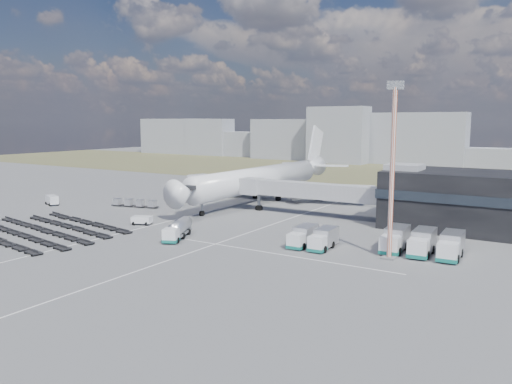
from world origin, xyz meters
The scene contains 16 objects.
ground centered at (0.00, 0.00, 0.00)m, with size 420.00×420.00×0.00m, color #565659.
grass_strip centered at (0.00, 110.00, 0.01)m, with size 420.00×90.00×0.01m, color brown.
lane_markings centered at (9.77, 3.00, 0.01)m, with size 47.12×110.00×0.01m.
terminal centered at (47.77, 23.96, 5.25)m, with size 30.40×16.40×11.00m.
jet_bridge centered at (15.90, 20.42, 5.05)m, with size 30.30×3.80×7.05m.
airliner centered at (0.00, 32.38, 5.29)m, with size 51.59×64.53×17.62m.
skyline centered at (-33.89, 152.50, 9.54)m, with size 290.46×26.21×25.20m.
fuel_tanker centered at (8.66, -8.21, 1.44)m, with size 5.56×9.07×2.88m.
pushback_tug centered at (-4.00, -3.39, 0.77)m, with size 3.49×1.96×1.55m, color silver.
utility_van centered at (-36.61, 1.52, 1.09)m, with size 4.05×1.83×2.18m, color silver.
catering_truck centered at (12.12, 41.64, 1.34)m, with size 4.34×6.16×2.62m.
service_trucks_near centered at (29.46, -1.85, 1.49)m, with size 5.95×7.02×2.74m.
service_trucks_far centered at (44.21, 2.76, 1.71)m, with size 10.65×8.24×3.14m.
uld_row centered at (-18.84, 9.36, 0.93)m, with size 11.21×4.01×1.55m.
baggage_dollies centered at (-14.49, -16.55, 0.35)m, with size 32.38×22.22×0.70m.
floodlight_mast centered at (40.97, -1.96, 11.93)m, with size 2.27×1.84×23.81m.
Camera 1 is at (60.70, -67.64, 18.54)m, focal length 35.00 mm.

